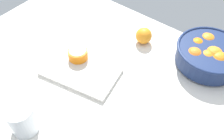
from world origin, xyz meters
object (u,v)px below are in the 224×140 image
at_px(fruit_bowl, 209,54).
at_px(orange_half_0, 78,54).
at_px(second_glass, 23,120).
at_px(loose_orange_0, 144,36).
at_px(cutting_board, 81,72).

bearing_deg(fruit_bowl, orange_half_0, -143.52).
xyz_separation_m(second_glass, orange_half_0, (-0.08, 0.37, -0.01)).
distance_m(fruit_bowl, orange_half_0, 0.57).
bearing_deg(loose_orange_0, fruit_bowl, 10.58).
relative_size(second_glass, cutting_board, 0.38).
height_order(fruit_bowl, loose_orange_0, fruit_bowl).
relative_size(fruit_bowl, loose_orange_0, 3.75).
relative_size(second_glass, loose_orange_0, 1.54).
relative_size(fruit_bowl, second_glass, 2.44).
xyz_separation_m(fruit_bowl, second_glass, (-0.37, -0.70, -0.00)).
distance_m(fruit_bowl, second_glass, 0.80).
height_order(fruit_bowl, second_glass, second_glass).
xyz_separation_m(cutting_board, orange_half_0, (-0.06, 0.05, 0.03)).
distance_m(orange_half_0, loose_orange_0, 0.32).
xyz_separation_m(second_glass, loose_orange_0, (0.08, 0.65, -0.01)).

